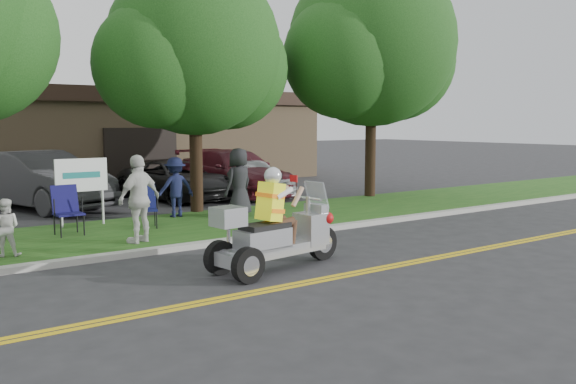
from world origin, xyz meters
TOP-DOWN VIEW (x-y plane):
  - ground at (0.00, 0.00)m, footprint 120.00×120.00m
  - centerline_near at (0.00, -0.58)m, footprint 60.00×0.10m
  - centerline_far at (0.00, -0.42)m, footprint 60.00×0.10m
  - curb at (0.00, 3.05)m, footprint 60.00×0.25m
  - grass_verge at (0.00, 5.20)m, footprint 60.00×4.00m
  - commercial_building at (2.00, 18.98)m, footprint 18.00×8.20m
  - tree_mid at (0.55, 7.23)m, footprint 5.88×4.80m
  - tree_right at (7.06, 7.03)m, footprint 6.86×5.60m
  - business_sign at (-2.90, 6.60)m, footprint 1.25×0.06m
  - trike_scooter at (-1.37, 0.53)m, footprint 2.82×1.01m
  - lawn_chair_a at (-1.72, 5.55)m, footprint 0.67×0.68m
  - lawn_chair_b at (-3.53, 5.67)m, footprint 0.60×0.62m
  - spectator_adult_right at (-2.56, 3.82)m, footprint 1.17×0.82m
  - spectator_chair_a at (-0.44, 6.59)m, footprint 1.05×0.63m
  - spectator_chair_b at (1.00, 5.70)m, footprint 1.03×0.84m
  - child_right at (-5.13, 4.02)m, footprint 0.65×0.59m
  - parked_car_left at (-2.81, 10.95)m, footprint 3.43×5.63m
  - parked_car_mid at (1.50, 10.66)m, footprint 2.85×5.02m
  - parked_car_right at (3.83, 10.72)m, footprint 2.45×5.65m
  - parked_car_far_right at (4.00, 9.98)m, footprint 1.65×4.10m

SIDE VIEW (x-z plane):
  - ground at x=0.00m, z-range 0.00..0.00m
  - centerline_near at x=0.00m, z-range 0.00..0.01m
  - centerline_far at x=0.00m, z-range 0.00..0.01m
  - grass_verge at x=0.00m, z-range 0.01..0.11m
  - curb at x=0.00m, z-range 0.00..0.12m
  - trike_scooter at x=-1.37m, z-range -0.28..1.57m
  - child_right at x=-5.13m, z-range 0.10..1.20m
  - parked_car_mid at x=1.50m, z-range 0.00..1.32m
  - lawn_chair_a at x=-1.72m, z-range 0.17..1.17m
  - parked_car_far_right at x=4.00m, z-range 0.00..1.40m
  - lawn_chair_b at x=-3.53m, z-range 0.17..1.28m
  - parked_car_right at x=3.83m, z-range 0.00..1.62m
  - parked_car_left at x=-2.81m, z-range 0.00..1.75m
  - spectator_chair_a at x=-0.44m, z-range 0.10..1.70m
  - spectator_chair_b at x=1.00m, z-range 0.10..1.94m
  - spectator_adult_right at x=-2.56m, z-range 0.10..1.95m
  - business_sign at x=-2.90m, z-range 0.38..2.13m
  - commercial_building at x=2.00m, z-range 0.01..4.01m
  - tree_mid at x=0.55m, z-range 0.91..7.96m
  - tree_right at x=7.06m, z-range 0.99..9.06m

